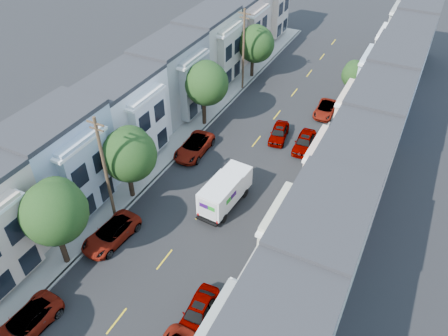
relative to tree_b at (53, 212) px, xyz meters
name	(u,v)px	position (x,y,z in m)	size (l,w,h in m)	color
ground	(165,260)	(6.30, 3.58, -5.46)	(160.00, 160.00, 0.00)	black
road_slab	(245,156)	(6.30, 18.58, -5.45)	(12.00, 70.00, 0.02)	black
curb_left	(193,141)	(0.25, 18.58, -5.39)	(0.30, 70.00, 0.15)	gray
curb_right	(301,173)	(12.35, 18.58, -5.39)	(0.30, 70.00, 0.15)	gray
sidewalk_left	(183,137)	(-1.05, 18.58, -5.39)	(2.60, 70.00, 0.15)	gray
sidewalk_right	(314,177)	(13.65, 18.58, -5.39)	(2.60, 70.00, 0.15)	gray
centerline	(245,156)	(6.30, 18.58, -5.46)	(0.12, 70.00, 0.01)	gold
townhouse_row_left	(154,129)	(-4.85, 18.58, -5.46)	(5.00, 70.00, 8.50)	beige
townhouse_row_right	(354,189)	(17.45, 18.58, -5.46)	(5.00, 70.00, 8.50)	beige
tree_b	(53,212)	(0.00, 0.00, 0.00)	(4.70, 4.70, 7.84)	black
tree_c	(128,155)	(0.00, 8.49, -0.64)	(4.70, 4.70, 7.19)	black
tree_d	(206,84)	(0.00, 22.06, -0.33)	(4.70, 4.70, 7.50)	black
tree_e	(255,44)	(0.00, 35.20, -0.85)	(4.70, 4.70, 6.98)	black
tree_far_r	(354,75)	(13.20, 33.23, -1.38)	(3.10, 3.10, 5.68)	black
utility_pole_near	(106,171)	(0.00, 5.58, -0.31)	(1.60, 0.26, 10.00)	#42301E
utility_pole_far	(243,50)	(0.00, 31.58, -0.31)	(1.60, 0.26, 10.00)	#42301E
fedex_truck	(225,191)	(7.69, 11.34, -3.88)	(2.27, 5.91, 2.83)	silver
lead_sedan	(279,133)	(8.21, 23.13, -4.74)	(1.71, 4.47, 1.45)	black
parked_left_b	(25,324)	(1.40, -5.64, -4.75)	(2.36, 5.11, 1.42)	#101033
parked_left_c	(111,234)	(1.40, 3.37, -4.73)	(2.42, 5.26, 1.46)	#ABACC1
parked_left_d	(194,147)	(1.40, 16.81, -4.70)	(2.51, 5.45, 1.51)	#60210B
parked_right_b	(198,312)	(11.20, 0.26, -4.71)	(1.78, 4.64, 1.50)	silver
parked_right_c	(304,142)	(11.20, 22.64, -4.69)	(1.82, 4.76, 1.54)	black
parked_right_d	(325,109)	(11.20, 30.27, -4.82)	(2.12, 4.59, 1.28)	#08183B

